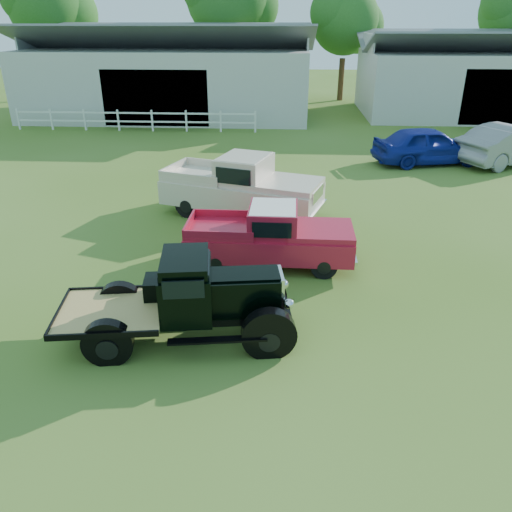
# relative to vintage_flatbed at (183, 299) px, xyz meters

# --- Properties ---
(ground) EXTENTS (120.00, 120.00, 0.00)m
(ground) POSITION_rel_vintage_flatbed_xyz_m (1.15, 0.58, -0.92)
(ground) COLOR #406216
(shed_left) EXTENTS (18.80, 10.20, 5.60)m
(shed_left) POSITION_rel_vintage_flatbed_xyz_m (-5.85, 26.58, 1.88)
(shed_left) COLOR #B1B1B1
(shed_left) RESTS_ON ground
(shed_right) EXTENTS (16.80, 9.20, 5.20)m
(shed_right) POSITION_rel_vintage_flatbed_xyz_m (15.15, 27.58, 1.68)
(shed_right) COLOR #B1B1B1
(shed_right) RESTS_ON ground
(fence_rail) EXTENTS (14.20, 0.16, 1.20)m
(fence_rail) POSITION_rel_vintage_flatbed_xyz_m (-6.85, 20.58, -0.32)
(fence_rail) COLOR white
(fence_rail) RESTS_ON ground
(tree_a) EXTENTS (6.30, 6.30, 10.50)m
(tree_a) POSITION_rel_vintage_flatbed_xyz_m (-16.85, 33.58, 4.33)
(tree_a) COLOR #255A1A
(tree_a) RESTS_ON ground
(tree_b) EXTENTS (6.90, 6.90, 11.50)m
(tree_b) POSITION_rel_vintage_flatbed_xyz_m (-2.85, 34.58, 4.83)
(tree_b) COLOR #255A1A
(tree_b) RESTS_ON ground
(tree_c) EXTENTS (5.40, 5.40, 9.00)m
(tree_c) POSITION_rel_vintage_flatbed_xyz_m (6.15, 33.58, 3.58)
(tree_c) COLOR #255A1A
(tree_c) RESTS_ON ground
(vintage_flatbed) EXTENTS (4.86, 2.48, 1.84)m
(vintage_flatbed) POSITION_rel_vintage_flatbed_xyz_m (0.00, 0.00, 0.00)
(vintage_flatbed) COLOR black
(vintage_flatbed) RESTS_ON ground
(red_pickup) EXTENTS (4.52, 1.79, 1.64)m
(red_pickup) POSITION_rel_vintage_flatbed_xyz_m (1.60, 3.54, -0.10)
(red_pickup) COLOR #B31731
(red_pickup) RESTS_ON ground
(white_pickup) EXTENTS (5.71, 3.60, 1.96)m
(white_pickup) POSITION_rel_vintage_flatbed_xyz_m (0.55, 7.18, 0.06)
(white_pickup) COLOR beige
(white_pickup) RESTS_ON ground
(misc_car_blue) EXTENTS (5.17, 3.00, 1.65)m
(misc_car_blue) POSITION_rel_vintage_flatbed_xyz_m (8.30, 14.21, -0.10)
(misc_car_blue) COLOR navy
(misc_car_blue) RESTS_ON ground
(misc_car_grey) EXTENTS (5.53, 4.19, 1.75)m
(misc_car_grey) POSITION_rel_vintage_flatbed_xyz_m (12.03, 14.40, -0.05)
(misc_car_grey) COLOR gray
(misc_car_grey) RESTS_ON ground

